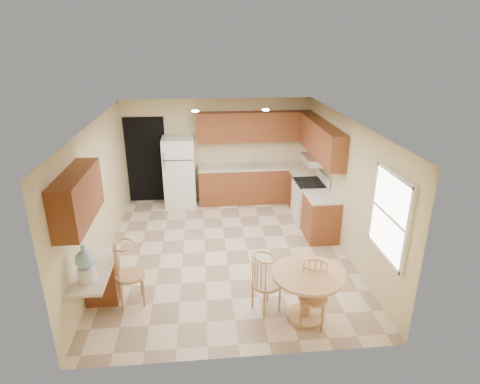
{
  "coord_description": "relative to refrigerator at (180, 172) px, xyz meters",
  "views": [
    {
      "loc": [
        -0.39,
        -6.77,
        3.89
      ],
      "look_at": [
        0.3,
        0.3,
        1.09
      ],
      "focal_mm": 30.0,
      "sensor_mm": 36.0,
      "label": 1
    }
  ],
  "objects": [
    {
      "name": "desk_pedestal",
      "position": [
        -1.05,
        -3.72,
        -0.47
      ],
      "size": [
        0.48,
        0.42,
        0.72
      ],
      "primitive_type": "cube",
      "color": "brown",
      "rests_on": "floor"
    },
    {
      "name": "chair_table_a",
      "position": [
        1.43,
        -4.3,
        -0.27
      ],
      "size": [
        0.4,
        0.52,
        0.92
      ],
      "rotation": [
        0.0,
        0.0,
        -1.07
      ],
      "color": "tan",
      "rests_on": "floor"
    },
    {
      "name": "chair_desk",
      "position": [
        -0.6,
        -3.93,
        -0.21
      ],
      "size": [
        0.45,
        0.58,
        1.02
      ],
      "rotation": [
        0.0,
        0.0,
        -1.35
      ],
      "color": "tan",
      "rests_on": "floor"
    },
    {
      "name": "upper_cab_right",
      "position": [
        3.04,
        -1.19,
        1.02
      ],
      "size": [
        0.33,
        2.42,
        0.7
      ],
      "primitive_type": "cube",
      "color": "brown",
      "rests_on": "wall_right"
    },
    {
      "name": "can_light_b",
      "position": [
        1.85,
        -1.2,
        1.65
      ],
      "size": [
        0.14,
        0.14,
        0.02
      ],
      "primitive_type": "cylinder",
      "color": "white",
      "rests_on": "ceiling"
    },
    {
      "name": "refrigerator",
      "position": [
        0.0,
        0.0,
        0.0
      ],
      "size": [
        0.74,
        0.72,
        1.67
      ],
      "color": "white",
      "rests_on": "floor"
    },
    {
      "name": "counter_back",
      "position": [
        1.83,
        0.05,
        0.06
      ],
      "size": [
        2.75,
        0.63,
        0.04
      ],
      "primitive_type": "cube",
      "color": "beige",
      "rests_on": "base_cab_back"
    },
    {
      "name": "wall_left",
      "position": [
        -1.3,
        -2.4,
        0.42
      ],
      "size": [
        0.02,
        5.5,
        2.5
      ],
      "primitive_type": "cube",
      "color": "#CFC28B",
      "rests_on": "floor"
    },
    {
      "name": "stove",
      "position": [
        2.88,
        -1.22,
        -0.36
      ],
      "size": [
        0.65,
        0.76,
        1.09
      ],
      "color": "white",
      "rests_on": "floor"
    },
    {
      "name": "wall_back",
      "position": [
        0.95,
        0.35,
        0.42
      ],
      "size": [
        4.5,
        0.02,
        2.5
      ],
      "primitive_type": "cube",
      "color": "#CFC28B",
      "rests_on": "floor"
    },
    {
      "name": "counter_right_b",
      "position": [
        2.9,
        -2.0,
        0.06
      ],
      "size": [
        0.63,
        0.8,
        0.04
      ],
      "primitive_type": "cube",
      "color": "beige",
      "rests_on": "base_cab_right_b"
    },
    {
      "name": "sink",
      "position": [
        1.8,
        0.05,
        0.08
      ],
      "size": [
        0.78,
        0.44,
        0.01
      ],
      "primitive_type": "cube",
      "color": "silver",
      "rests_on": "counter_back"
    },
    {
      "name": "doorway",
      "position": [
        -0.8,
        0.34,
        0.22
      ],
      "size": [
        0.9,
        0.02,
        2.1
      ],
      "primitive_type": "cube",
      "color": "black",
      "rests_on": "floor"
    },
    {
      "name": "base_cab_right_b",
      "position": [
        2.9,
        -2.0,
        -0.4
      ],
      "size": [
        0.6,
        0.8,
        0.87
      ],
      "primitive_type": "cube",
      "color": "brown",
      "rests_on": "floor"
    },
    {
      "name": "wall_front",
      "position": [
        0.95,
        -5.15,
        0.42
      ],
      "size": [
        4.5,
        0.02,
        2.5
      ],
      "primitive_type": "cube",
      "color": "#CFC28B",
      "rests_on": "floor"
    },
    {
      "name": "upper_cab_back",
      "position": [
        1.83,
        0.19,
        1.02
      ],
      "size": [
        2.75,
        0.33,
        0.7
      ],
      "primitive_type": "cube",
      "color": "brown",
      "rests_on": "wall_back"
    },
    {
      "name": "desk_top",
      "position": [
        -1.05,
        -4.1,
        -0.08
      ],
      "size": [
        0.5,
        1.2,
        0.04
      ],
      "primitive_type": "cube",
      "color": "beige",
      "rests_on": "desk_pedestal"
    },
    {
      "name": "upper_cab_left",
      "position": [
        -1.13,
        -4.0,
        1.02
      ],
      "size": [
        0.33,
        1.4,
        0.7
      ],
      "primitive_type": "cube",
      "color": "brown",
      "rests_on": "wall_left"
    },
    {
      "name": "counter_right_a",
      "position": [
        2.9,
        -0.54,
        0.06
      ],
      "size": [
        0.63,
        0.59,
        0.04
      ],
      "primitive_type": "cube",
      "color": "beige",
      "rests_on": "base_cab_right_a"
    },
    {
      "name": "ceiling",
      "position": [
        0.95,
        -2.4,
        1.67
      ],
      "size": [
        4.5,
        5.5,
        0.02
      ],
      "primitive_type": "cube",
      "color": "white",
      "rests_on": "wall_back"
    },
    {
      "name": "wall_right",
      "position": [
        3.2,
        -2.4,
        0.42
      ],
      "size": [
        0.02,
        5.5,
        2.5
      ],
      "primitive_type": "cube",
      "color": "#CFC28B",
      "rests_on": "floor"
    },
    {
      "name": "base_cab_right_a",
      "position": [
        2.9,
        -0.54,
        -0.4
      ],
      "size": [
        0.6,
        0.59,
        0.87
      ],
      "primitive_type": "cube",
      "color": "brown",
      "rests_on": "floor"
    },
    {
      "name": "can_light_a",
      "position": [
        0.45,
        -1.2,
        1.65
      ],
      "size": [
        0.14,
        0.14,
        0.02
      ],
      "primitive_type": "cylinder",
      "color": "white",
      "rests_on": "ceiling"
    },
    {
      "name": "range_hood",
      "position": [
        2.95,
        -1.22,
        0.59
      ],
      "size": [
        0.5,
        0.76,
        0.14
      ],
      "primitive_type": "cube",
      "color": "silver",
      "rests_on": "upper_cab_right"
    },
    {
      "name": "window",
      "position": [
        3.18,
        -4.25,
        0.67
      ],
      "size": [
        0.06,
        1.12,
        1.3
      ],
      "color": "white",
      "rests_on": "wall_right"
    },
    {
      "name": "water_crock",
      "position": [
        -1.05,
        -4.36,
        0.18
      ],
      "size": [
        0.26,
        0.26,
        0.54
      ],
      "color": "white",
      "rests_on": "desk_top"
    },
    {
      "name": "base_cab_back",
      "position": [
        1.83,
        0.05,
        -0.4
      ],
      "size": [
        2.75,
        0.6,
        0.87
      ],
      "primitive_type": "cube",
      "color": "brown",
      "rests_on": "floor"
    },
    {
      "name": "floor",
      "position": [
        0.95,
        -2.4,
        -0.83
      ],
      "size": [
        5.5,
        5.5,
        0.0
      ],
      "primitive_type": "plane",
      "color": "beige",
      "rests_on": "ground"
    },
    {
      "name": "dining_table",
      "position": [
        1.98,
        -4.46,
        -0.33
      ],
      "size": [
        1.03,
        1.03,
        0.77
      ],
      "rotation": [
        0.0,
        0.0,
        -0.01
      ],
      "color": "tan",
      "rests_on": "floor"
    },
    {
      "name": "chair_table_b",
      "position": [
        2.03,
        -4.69,
        -0.26
      ],
      "size": [
        0.42,
        0.45,
        0.95
      ],
      "rotation": [
        0.0,
        0.0,
        2.83
      ],
      "color": "tan",
      "rests_on": "floor"
    }
  ]
}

